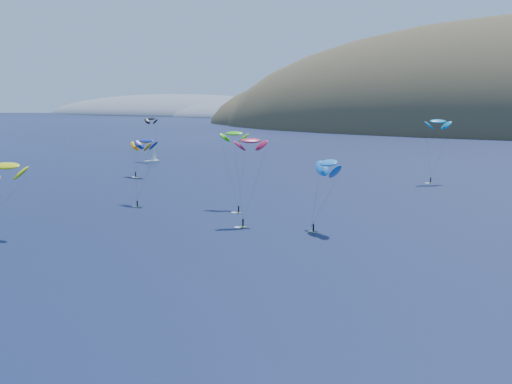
{
  "coord_description": "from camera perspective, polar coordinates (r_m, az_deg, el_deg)",
  "views": [
    {
      "loc": [
        73.92,
        -59.61,
        31.58
      ],
      "look_at": [
        0.67,
        80.0,
        9.0
      ],
      "focal_mm": 50.0,
      "sensor_mm": 36.0,
      "label": 1
    }
  ],
  "objects": [
    {
      "name": "headland",
      "position": [
        962.48,
        -5.01,
        6.04
      ],
      "size": [
        460.0,
        250.0,
        60.0
      ],
      "color": "slate",
      "rests_on": "ground"
    },
    {
      "name": "sailboat",
      "position": [
        317.51,
        -8.37,
        2.52
      ],
      "size": [
        9.26,
        8.62,
        11.06
      ],
      "rotation": [
        0.0,
        0.0,
        -0.39
      ],
      "color": "white",
      "rests_on": "ground"
    },
    {
      "name": "kitesurfer_1",
      "position": [
        265.34,
        -9.15,
        3.95
      ],
      "size": [
        11.19,
        8.04,
        15.55
      ],
      "rotation": [
        0.0,
        0.0,
        -0.24
      ],
      "color": "#B4EC1A",
      "rests_on": "ground"
    },
    {
      "name": "kitesurfer_2",
      "position": [
        163.36,
        -19.39,
        1.97
      ],
      "size": [
        10.82,
        11.65,
        18.09
      ],
      "rotation": [
        0.0,
        0.0,
        0.32
      ],
      "color": "#B4EC1A",
      "rests_on": "ground"
    },
    {
      "name": "kitesurfer_3",
      "position": [
        193.59,
        -1.75,
        4.69
      ],
      "size": [
        11.18,
        12.34,
        22.05
      ],
      "rotation": [
        0.0,
        0.0,
        0.33
      ],
      "color": "#B4EC1A",
      "rests_on": "ground"
    },
    {
      "name": "kitesurfer_4",
      "position": [
        251.58,
        14.35,
        5.49
      ],
      "size": [
        9.75,
        9.23,
        23.62
      ],
      "rotation": [
        0.0,
        0.0,
        0.71
      ],
      "color": "#B4EC1A",
      "rests_on": "ground"
    },
    {
      "name": "kitesurfer_5",
      "position": [
        161.89,
        5.83,
        2.33
      ],
      "size": [
        10.85,
        10.96,
        18.2
      ],
      "rotation": [
        0.0,
        0.0,
        -0.77
      ],
      "color": "#B4EC1A",
      "rests_on": "ground"
    },
    {
      "name": "kitesurfer_9",
      "position": [
        168.76,
        -0.43,
        4.11
      ],
      "size": [
        8.11,
        10.55,
        21.95
      ],
      "rotation": [
        0.0,
        0.0,
        0.78
      ],
      "color": "#B4EC1A",
      "rests_on": "ground"
    },
    {
      "name": "kitesurfer_10",
      "position": [
        202.48,
        -8.79,
        4.07
      ],
      "size": [
        8.64,
        10.85,
        19.83
      ],
      "rotation": [
        0.0,
        0.0,
        -0.15
      ],
      "color": "#B4EC1A",
      "rests_on": "ground"
    },
    {
      "name": "kitesurfer_12",
      "position": [
        322.27,
        -8.37,
        5.81
      ],
      "size": [
        8.21,
        6.56,
        21.07
      ],
      "rotation": [
        0.0,
        0.0,
        -0.22
      ],
      "color": "#B4EC1A",
      "rests_on": "ground"
    }
  ]
}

